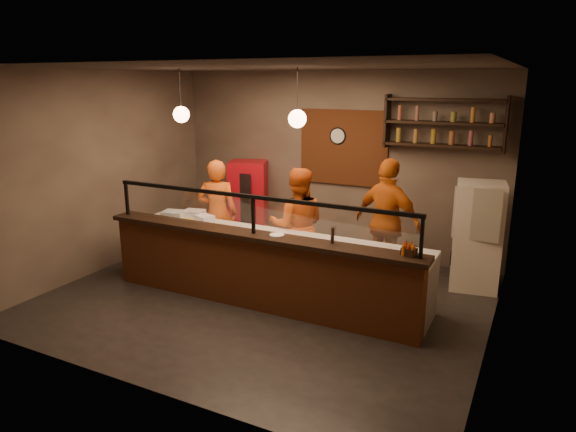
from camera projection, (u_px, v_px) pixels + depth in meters
The scene contains 29 objects.
floor at pixel (265, 298), 7.38m from camera, with size 6.00×6.00×0.00m, color black.
ceiling at pixel (263, 67), 6.56m from camera, with size 6.00×6.00×0.00m, color #39332C.
wall_back at pixel (333, 164), 9.13m from camera, with size 6.00×6.00×0.00m, color #746555.
wall_left at pixel (102, 172), 8.28m from camera, with size 5.00×5.00×0.00m, color #746555.
wall_right at pixel (501, 215), 5.67m from camera, with size 5.00×5.00×0.00m, color #746555.
wall_front at pixel (134, 239), 4.81m from camera, with size 6.00×6.00×0.00m, color #746555.
brick_patch at pixel (343, 148), 8.94m from camera, with size 1.60×0.04×1.30m, color brown.
service_counter at pixel (254, 273), 7.00m from camera, with size 4.60×0.25×1.00m, color brown.
counter_ledge at pixel (254, 235), 6.86m from camera, with size 4.70×0.37×0.06m, color black.
worktop_cabinet at pixel (272, 266), 7.45m from camera, with size 4.60×0.75×0.85m, color gray.
worktop at pixel (272, 237), 7.33m from camera, with size 4.60×0.75×0.05m, color silver.
sneeze_guard at pixel (253, 211), 6.77m from camera, with size 4.50×0.05×0.52m.
wall_shelving at pixel (444, 123), 7.94m from camera, with size 1.84×0.28×0.85m.
wall_clock at pixel (338, 136), 8.92m from camera, with size 0.30×0.30×0.04m, color black.
pendant_left at pixel (181, 114), 7.55m from camera, with size 0.24×0.24×0.77m.
pendant_right at pixel (297, 119), 6.73m from camera, with size 0.24×0.24×0.77m.
cook_left at pixel (218, 214), 8.48m from camera, with size 0.66×0.43×1.80m, color orange.
cook_mid at pixel (298, 226), 7.82m from camera, with size 0.87×0.68×1.78m, color #C84E12.
cook_right at pixel (387, 222), 7.71m from camera, with size 1.14×0.47×1.94m, color #C95A13.
fridge at pixel (477, 236), 7.58m from camera, with size 0.67×0.63×1.62m, color #EEE2C9.
red_cooler at pixel (249, 203), 9.71m from camera, with size 0.68×0.62×1.58m, color #AC0B17.
pizza_dough at pixel (259, 231), 7.49m from camera, with size 0.53×0.53×0.01m, color beige.
prep_tub_a at pixel (205, 220), 7.87m from camera, with size 0.27×0.22×0.14m, color white.
prep_tub_b at pixel (194, 215), 8.09m from camera, with size 0.31×0.25×0.16m, color silver.
prep_tub_c at pixel (174, 216), 8.01m from camera, with size 0.33×0.27×0.17m, color silver.
rolling_pin at pixel (192, 220), 7.97m from camera, with size 0.06×0.06×0.32m, color yellow.
condiment_caddy at pixel (409, 252), 5.98m from camera, with size 0.16×0.13×0.09m, color black.
pepper_mill at pixel (332, 235), 6.41m from camera, with size 0.04×0.04×0.20m, color black.
small_plate at pixel (277, 235), 6.76m from camera, with size 0.19×0.19×0.01m, color white.
Camera 1 is at (3.37, -5.95, 3.05)m, focal length 32.00 mm.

